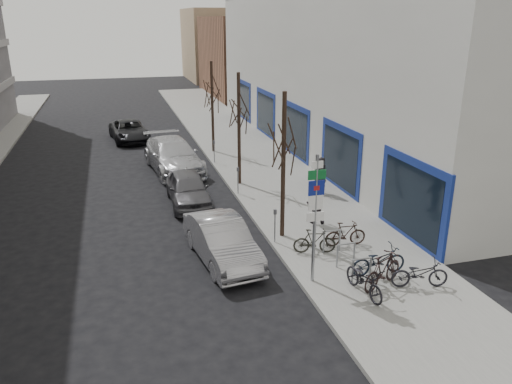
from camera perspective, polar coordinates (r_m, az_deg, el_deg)
ground at (r=15.24m, az=-2.15°, el=-11.78°), size 120.00×120.00×0.00m
sidewalk_east at (r=25.15m, az=2.32°, el=1.24°), size 5.00×70.00×0.15m
commercial_building at (r=35.12m, az=19.48°, el=13.56°), size 20.00×32.00×10.00m
brick_building_far at (r=55.22m, az=1.01°, el=15.28°), size 12.00×14.00×8.00m
tan_building_far at (r=69.77m, az=-2.32°, el=16.52°), size 13.00×12.00×9.00m
highway_sign_pole at (r=14.82m, az=6.78°, el=-2.23°), size 0.55×0.10×4.20m
bike_rack at (r=16.60m, az=10.23°, el=-6.76°), size 0.66×2.26×0.83m
tree_near at (r=17.56m, az=3.21°, el=6.90°), size 1.80×1.80×5.50m
tree_mid at (r=23.69m, az=-1.99°, el=10.15°), size 1.80×1.80×5.50m
tree_far at (r=29.97m, az=-5.08°, el=12.02°), size 1.80×1.80×5.50m
meter_front at (r=17.93m, az=2.18°, el=-3.51°), size 0.10×0.08×1.27m
meter_mid at (r=22.90m, az=-2.08°, el=1.62°), size 0.10×0.08×1.27m
meter_back at (r=28.07m, az=-4.81°, el=4.90°), size 0.10×0.08×1.27m
bike_near_left at (r=15.09m, az=12.32°, el=-9.53°), size 0.75×1.85×1.10m
bike_near_right at (r=15.62m, az=14.30°, el=-8.66°), size 1.87×1.29×1.10m
bike_mid_curb at (r=16.30m, az=13.85°, el=-7.36°), size 1.83×0.57×1.12m
bike_mid_inner at (r=17.36m, az=6.71°, el=-5.57°), size 1.55×0.80×0.90m
bike_far_curb at (r=15.93m, az=18.23°, el=-8.58°), size 1.80×0.92×1.06m
bike_far_inner at (r=18.06m, az=10.19°, el=-4.70°), size 1.56×0.57×0.93m
parked_car_front at (r=16.98m, az=-3.91°, el=-5.59°), size 2.09×4.60×1.46m
parked_car_mid at (r=22.27m, az=-7.76°, el=0.39°), size 1.71×4.21×1.43m
parked_car_back at (r=27.25m, az=-9.45°, el=4.14°), size 3.06×6.15×1.72m
lane_car at (r=34.91m, az=-14.29°, el=6.81°), size 2.77×5.03×1.33m
pedestrian_near at (r=23.13m, az=7.38°, el=1.91°), size 0.68×0.50×1.73m
pedestrian_far at (r=19.75m, az=6.84°, el=-1.41°), size 0.67×0.57×1.55m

